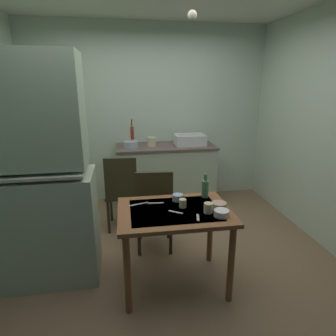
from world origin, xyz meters
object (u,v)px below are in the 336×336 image
Objects in this scene: hutch_cabinet at (31,183)px; glass_bottle at (205,188)px; chair_far_side at (154,209)px; sink_basin at (190,139)px; hand_pump at (132,134)px; chair_by_counter at (122,192)px; teacup_cream at (183,203)px; dining_table at (174,222)px; serving_bowl_wide at (178,198)px; mixing_bowl_counter at (131,144)px.

hutch_cabinet reaches higher than glass_bottle.
hutch_cabinet is 2.17× the size of chair_far_side.
chair_far_side is 4.05× the size of glass_bottle.
sink_basin is 1.13× the size of hand_pump.
chair_by_counter is 12.79× the size of teacup_cream.
dining_table is 0.61m from chair_far_side.
hutch_cabinet is at bearing 168.57° from teacup_cream.
hand_pump is 1.66× the size of glass_bottle.
serving_bowl_wide is (0.33, -1.69, -0.31)m from hand_pump.
mixing_bowl_counter reaches higher than teacup_cream.
sink_basin is at bearing 81.64° from glass_bottle.
serving_bowl_wide is at bearing 70.46° from dining_table.
hand_pump reaches higher than dining_table.
dining_table is 0.18m from teacup_cream.
hand_pump is at bearing 100.66° from teacup_cream.
glass_bottle is at bearing 34.69° from dining_table.
hutch_cabinet reaches higher than mixing_bowl_counter.
chair_far_side is at bearing -81.38° from mixing_bowl_counter.
teacup_cream is at bearing -105.43° from sink_basin.
chair_by_counter is at bearing -103.18° from mixing_bowl_counter.
hand_pump reaches higher than chair_by_counter.
sink_basin is 1.87× the size of glass_bottle.
teacup_cream is (1.31, -0.27, -0.18)m from hutch_cabinet.
mixing_bowl_counter is at bearing 102.82° from serving_bowl_wide.
teacup_cream is at bearing -77.90° from mixing_bowl_counter.
dining_table is at bearing -145.31° from glass_bottle.
serving_bowl_wide is (0.07, 0.20, 0.14)m from dining_table.
dining_table is (1.23, -0.31, -0.33)m from hutch_cabinet.
hand_pump is 0.40× the size of dining_table.
dining_table is 4.19× the size of glass_bottle.
mixing_bowl_counter is at bearing 98.62° from chair_far_side.
teacup_cream is 0.32× the size of glass_bottle.
mixing_bowl_counter is 0.82m from chair_by_counter.
glass_bottle reaches higher than chair_far_side.
serving_bowl_wide is at bearing -107.18° from sink_basin.
chair_far_side is at bearing -118.61° from sink_basin.
chair_by_counter is 1.10m from serving_bowl_wide.
teacup_cream is (-0.50, -1.80, -0.21)m from sink_basin.
hutch_cabinet is 1.35m from teacup_cream.
teacup_cream reaches higher than dining_table.
serving_bowl_wide is (0.36, -1.59, -0.18)m from mixing_bowl_counter.
teacup_cream is (0.53, -1.08, 0.28)m from chair_by_counter.
teacup_cream is at bearing -70.41° from chair_far_side.
hand_pump is 0.40× the size of chair_by_counter.
hutch_cabinet is at bearing -121.48° from hand_pump.
chair_far_side is at bearing 115.04° from serving_bowl_wide.
serving_bowl_wide is (-0.51, -1.64, -0.22)m from sink_basin.
glass_bottle reaches higher than teacup_cream.
dining_table is at bearing -68.22° from chair_by_counter.
mixing_bowl_counter is 0.22× the size of dining_table.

